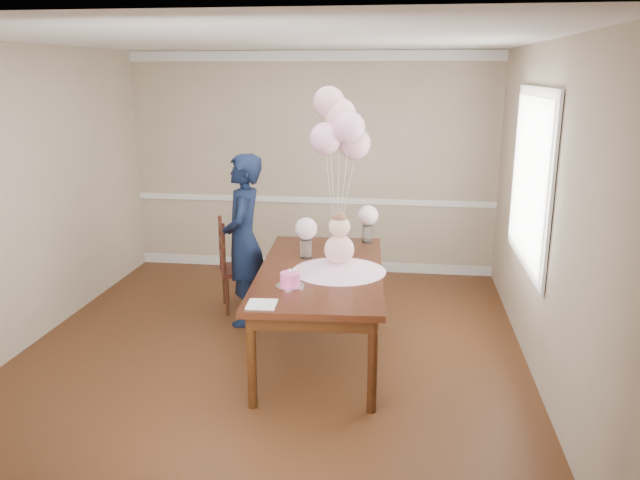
{
  "coord_description": "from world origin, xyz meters",
  "views": [
    {
      "loc": [
        1.13,
        -5.07,
        2.45
      ],
      "look_at": [
        0.43,
        0.06,
        1.05
      ],
      "focal_mm": 35.0,
      "sensor_mm": 36.0,
      "label": 1
    }
  ],
  "objects_px": {
    "dining_table_top": "(321,271)",
    "birthday_cake": "(290,279)",
    "woman": "(244,240)",
    "dining_chair_seat": "(242,269)"
  },
  "relations": [
    {
      "from": "dining_table_top",
      "to": "woman",
      "type": "height_order",
      "value": "woman"
    },
    {
      "from": "dining_table_top",
      "to": "woman",
      "type": "bearing_deg",
      "value": 139.59
    },
    {
      "from": "dining_table_top",
      "to": "woman",
      "type": "relative_size",
      "value": 1.25
    },
    {
      "from": "birthday_cake",
      "to": "woman",
      "type": "relative_size",
      "value": 0.09
    },
    {
      "from": "dining_table_top",
      "to": "dining_chair_seat",
      "type": "xyz_separation_m",
      "value": [
        -0.98,
        0.98,
        -0.34
      ]
    },
    {
      "from": "birthday_cake",
      "to": "dining_chair_seat",
      "type": "xyz_separation_m",
      "value": [
        -0.8,
        1.47,
        -0.42
      ]
    },
    {
      "from": "birthday_cake",
      "to": "dining_table_top",
      "type": "bearing_deg",
      "value": 69.61
    },
    {
      "from": "birthday_cake",
      "to": "dining_chair_seat",
      "type": "distance_m",
      "value": 1.73
    },
    {
      "from": "birthday_cake",
      "to": "woman",
      "type": "height_order",
      "value": "woman"
    },
    {
      "from": "dining_table_top",
      "to": "birthday_cake",
      "type": "relative_size",
      "value": 13.33
    }
  ]
}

